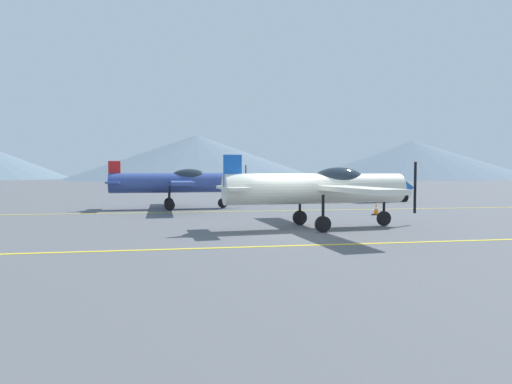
{
  "coord_description": "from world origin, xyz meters",
  "views": [
    {
      "loc": [
        -3.91,
        -15.78,
        2.22
      ],
      "look_at": [
        -0.23,
        6.0,
        1.2
      ],
      "focal_mm": 30.75,
      "sensor_mm": 36.0,
      "label": 1
    }
  ],
  "objects_px": {
    "airplane_near": "(323,187)",
    "airplane_mid": "(178,182)",
    "traffic_cone_front": "(376,209)",
    "car_sedan": "(381,190)"
  },
  "relations": [
    {
      "from": "airplane_near",
      "to": "airplane_mid",
      "type": "relative_size",
      "value": 1.0
    },
    {
      "from": "airplane_near",
      "to": "airplane_mid",
      "type": "xyz_separation_m",
      "value": [
        -5.73,
        10.19,
        0.0
      ]
    },
    {
      "from": "airplane_near",
      "to": "traffic_cone_front",
      "type": "distance_m",
      "value": 6.47
    },
    {
      "from": "car_sedan",
      "to": "traffic_cone_front",
      "type": "distance_m",
      "value": 10.57
    },
    {
      "from": "car_sedan",
      "to": "traffic_cone_front",
      "type": "height_order",
      "value": "car_sedan"
    },
    {
      "from": "car_sedan",
      "to": "airplane_mid",
      "type": "bearing_deg",
      "value": -165.52
    },
    {
      "from": "airplane_mid",
      "to": "car_sedan",
      "type": "bearing_deg",
      "value": 14.48
    },
    {
      "from": "airplane_mid",
      "to": "traffic_cone_front",
      "type": "height_order",
      "value": "airplane_mid"
    },
    {
      "from": "airplane_mid",
      "to": "traffic_cone_front",
      "type": "relative_size",
      "value": 16.13
    },
    {
      "from": "airplane_mid",
      "to": "car_sedan",
      "type": "height_order",
      "value": "airplane_mid"
    }
  ]
}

